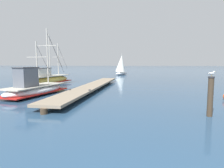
% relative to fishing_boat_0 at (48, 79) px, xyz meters
% --- Properties ---
extents(floating_dock, '(2.13, 18.56, 0.53)m').
position_rel_fishing_boat_0_xyz_m(floating_dock, '(6.15, -3.20, -0.32)').
color(floating_dock, gray).
rests_on(floating_dock, ground).
extents(fishing_boat_0, '(3.12, 7.99, 5.96)m').
position_rel_fishing_boat_0_xyz_m(fishing_boat_0, '(0.00, 0.00, 0.00)').
color(fishing_boat_0, gold).
rests_on(fishing_boat_0, ground).
extents(fishing_boat_1, '(3.21, 7.42, 5.57)m').
position_rel_fishing_boat_0_xyz_m(fishing_boat_1, '(2.35, -6.99, -0.08)').
color(fishing_boat_1, silver).
rests_on(fishing_boat_1, ground).
extents(mooring_piling, '(0.30, 0.30, 1.92)m').
position_rel_fishing_boat_0_xyz_m(mooring_piling, '(14.08, -11.52, 0.32)').
color(mooring_piling, '#3D3023').
rests_on(mooring_piling, ground).
extents(perched_seagull, '(0.37, 0.22, 0.26)m').
position_rel_fishing_boat_0_xyz_m(perched_seagull, '(14.08, -11.52, 1.39)').
color(perched_seagull, gold).
rests_on(perched_seagull, mooring_piling).
extents(distant_sailboat, '(3.23, 4.33, 4.81)m').
position_rel_fishing_boat_0_xyz_m(distant_sailboat, '(6.51, 21.06, 1.49)').
color(distant_sailboat, silver).
rests_on(distant_sailboat, ground).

